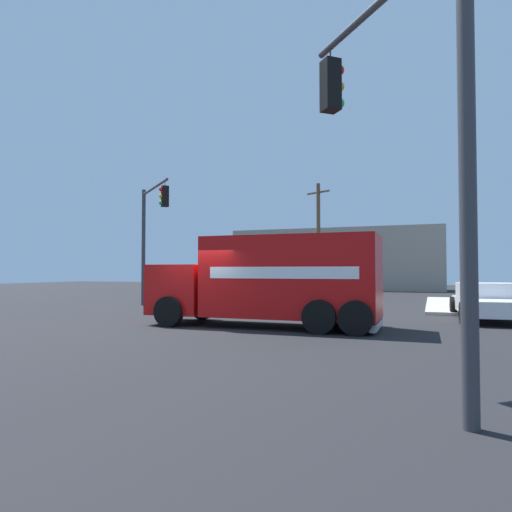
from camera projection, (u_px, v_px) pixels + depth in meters
ground_plane at (202, 327)px, 15.07m from camera, size 100.00×100.00×0.00m
delivery_truck at (271, 280)px, 15.17m from camera, size 7.65×2.85×2.96m
traffic_light_primary at (407, 114)px, 6.44m from camera, size 2.49×2.77×6.23m
traffic_light_secondary at (150, 226)px, 23.32m from camera, size 3.53×3.24×6.21m
pickup_white at (487, 300)px, 17.20m from camera, size 2.47×5.30×1.38m
utility_pole at (318, 237)px, 35.48m from camera, size 2.00×1.14×8.62m
building_backdrop at (337, 260)px, 45.21m from camera, size 19.82×6.00×5.86m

